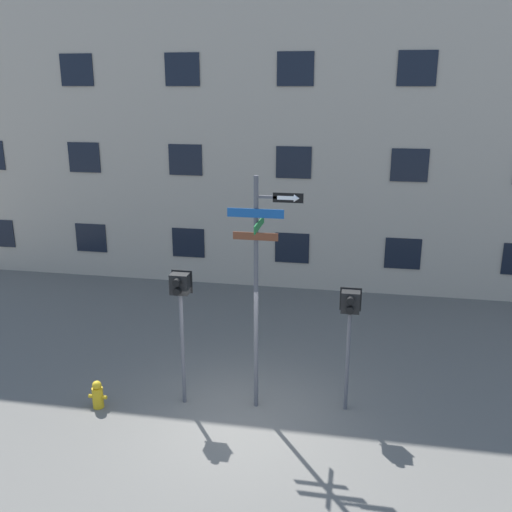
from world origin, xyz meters
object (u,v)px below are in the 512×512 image
at_px(street_sign_pole, 259,275).
at_px(pedestrian_signal_left, 180,300).
at_px(pedestrian_signal_right, 350,315).
at_px(fire_hydrant, 98,395).

relative_size(street_sign_pole, pedestrian_signal_left, 1.67).
xyz_separation_m(pedestrian_signal_right, fire_hydrant, (-4.97, -0.86, -1.77)).
xyz_separation_m(street_sign_pole, pedestrian_signal_left, (-1.55, -0.12, -0.58)).
bearing_deg(street_sign_pole, pedestrian_signal_right, 7.08).
distance_m(pedestrian_signal_left, fire_hydrant, 2.64).
relative_size(street_sign_pole, pedestrian_signal_right, 1.85).
bearing_deg(pedestrian_signal_right, street_sign_pole, -172.92).
bearing_deg(pedestrian_signal_right, fire_hydrant, -170.19).
bearing_deg(pedestrian_signal_left, fire_hydrant, -162.72).
bearing_deg(pedestrian_signal_right, pedestrian_signal_left, -174.12).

